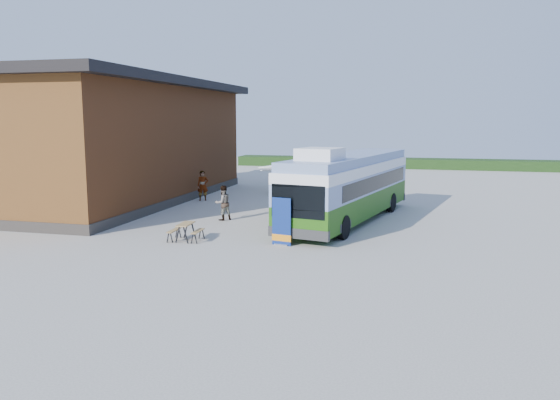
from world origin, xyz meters
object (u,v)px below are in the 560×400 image
(slurry_tanker, at_px, (301,172))
(bus, at_px, (349,185))
(picnic_table, at_px, (186,228))
(person_a, at_px, (203,186))
(person_b, at_px, (223,203))
(banner, at_px, (281,226))

(slurry_tanker, bearing_deg, bus, -62.02)
(picnic_table, height_order, person_a, person_a)
(person_a, height_order, slurry_tanker, slurry_tanker)
(person_a, xyz_separation_m, person_b, (3.56, -6.02, -0.06))
(banner, bearing_deg, person_a, 138.01)
(person_b, bearing_deg, slurry_tanker, -142.49)
(bus, bearing_deg, banner, -96.03)
(person_a, distance_m, slurry_tanker, 8.05)
(bus, height_order, banner, bus)
(bus, bearing_deg, picnic_table, -122.59)
(bus, xyz_separation_m, person_a, (-9.74, 4.73, -0.89))
(picnic_table, xyz_separation_m, person_a, (-3.69, 10.88, 0.39))
(picnic_table, xyz_separation_m, slurry_tanker, (1.22, 17.25, 0.74))
(bus, height_order, slurry_tanker, bus)
(picnic_table, distance_m, person_b, 4.87)
(bus, relative_size, slurry_tanker, 2.10)
(bus, relative_size, picnic_table, 9.36)
(banner, xyz_separation_m, picnic_table, (-4.11, -0.16, -0.25))
(person_b, bearing_deg, banner, 85.74)
(person_a, bearing_deg, slurry_tanker, 26.67)
(banner, bearing_deg, slurry_tanker, 111.57)
(bus, distance_m, picnic_table, 8.72)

